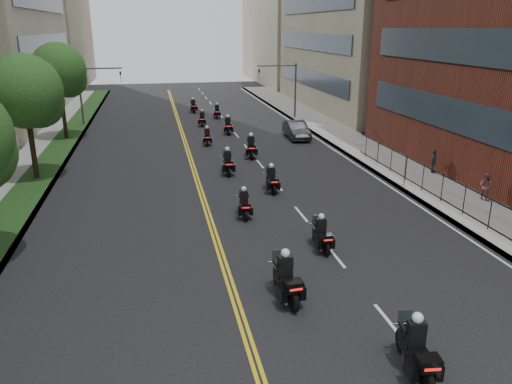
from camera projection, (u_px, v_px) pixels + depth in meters
sidewalk_right at (378, 157)px, 36.33m from camera, size 4.00×90.00×0.15m
sidewalk_left at (27, 175)px, 31.76m from camera, size 4.00×90.00×0.15m
grass_strip at (40, 173)px, 31.88m from camera, size 2.00×90.00×0.04m
building_right_far at (301, 2)px, 83.37m from camera, size 15.00×28.00×26.00m
building_left_far at (24, 0)px, 75.07m from camera, size 16.00×28.00×26.00m
iron_fence at (477, 207)px, 23.79m from camera, size 0.05×28.00×1.50m
street_trees at (3, 111)px, 24.40m from camera, size 4.40×38.40×7.98m
traffic_signal_right at (286, 83)px, 50.53m from camera, size 4.09×0.20×5.60m
traffic_signal_left at (90, 87)px, 46.90m from camera, size 4.09×0.20×5.60m
motorcycle_1 at (416, 351)px, 13.48m from camera, size 0.71×2.47×1.82m
motorcycle_2 at (286, 280)px, 17.24m from camera, size 0.63×2.52×1.86m
motorcycle_3 at (322, 235)px, 21.22m from camera, size 0.49×2.13×1.58m
motorcycle_4 at (244, 205)px, 24.92m from camera, size 0.55×2.09×1.54m
motorcycle_5 at (272, 180)px, 28.76m from camera, size 0.54×2.22×1.64m
motorcycle_6 at (228, 163)px, 32.19m from camera, size 0.58×2.39×1.76m
motorcycle_7 at (251, 148)px, 36.27m from camera, size 0.73×2.45×1.81m
motorcycle_8 at (207, 137)px, 40.21m from camera, size 0.55×2.08×1.53m
motorcycle_9 at (228, 126)px, 44.36m from camera, size 0.60×2.32×1.71m
motorcycle_10 at (202, 119)px, 47.95m from camera, size 0.65×2.15×1.59m
motorcycle_11 at (217, 112)px, 52.03m from camera, size 0.62×2.15×1.59m
motorcycle_12 at (193, 107)px, 55.53m from camera, size 0.52×2.22×1.64m
parked_sedan at (296, 130)px, 42.50m from camera, size 1.69×4.48×1.46m
pedestrian_b at (486, 186)px, 26.91m from camera, size 0.76×0.86×1.49m
pedestrian_c at (433, 161)px, 31.85m from camera, size 0.70×0.96×1.51m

